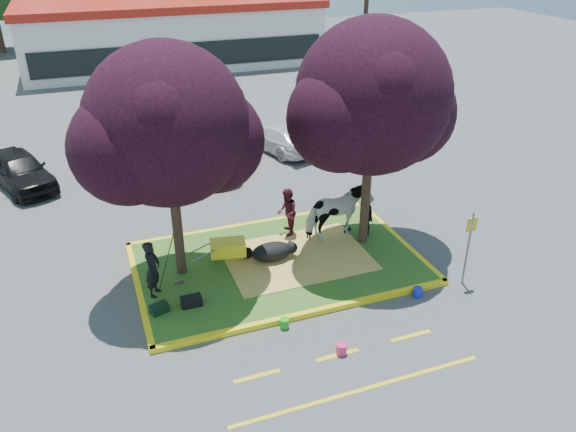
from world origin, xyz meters
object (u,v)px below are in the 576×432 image
object	(u,v)px
bucket_pink	(342,349)
car_silver	(124,152)
bucket_blue	(418,292)
wheelbarrow	(228,248)
handler	(152,269)
car_black	(20,170)
sign_post	(469,241)
cow	(338,213)
calf	(272,252)
bucket_green	(284,323)

from	to	relation	value
bucket_pink	car_silver	size ratio (longest dim) A/B	0.06
bucket_blue	car_silver	world-z (taller)	car_silver
wheelbarrow	bucket_blue	bearing A→B (deg)	-26.03
handler	car_black	bearing A→B (deg)	49.87
wheelbarrow	sign_post	size ratio (longest dim) A/B	0.82
handler	car_silver	size ratio (longest dim) A/B	0.36
car_black	bucket_pink	bearing A→B (deg)	-81.75
bucket_pink	car_black	size ratio (longest dim) A/B	0.07
cow	car_silver	xyz separation A→B (m)	(-5.66, 8.55, -0.29)
handler	car_silver	bearing A→B (deg)	26.49
calf	bucket_blue	bearing A→B (deg)	-43.35
sign_post	car_silver	xyz separation A→B (m)	(-8.01, 11.93, -0.64)
calf	car_silver	xyz separation A→B (m)	(-3.29, 9.08, 0.31)
sign_post	bucket_pink	distance (m)	4.87
bucket_pink	cow	bearing A→B (deg)	66.41
handler	bucket_pink	distance (m)	5.39
wheelbarrow	car_black	xyz separation A→B (m)	(-5.99, 8.29, 0.07)
sign_post	car_black	world-z (taller)	sign_post
handler	car_black	distance (m)	9.90
wheelbarrow	bucket_blue	size ratio (longest dim) A/B	6.80
sign_post	bucket_green	bearing A→B (deg)	179.79
cow	bucket_green	distance (m)	4.71
calf	car_black	world-z (taller)	car_black
cow	bucket_blue	world-z (taller)	cow
sign_post	bucket_blue	size ratio (longest dim) A/B	8.29
cow	handler	bearing A→B (deg)	92.52
cow	calf	distance (m)	2.51
calf	handler	distance (m)	3.61
bucket_green	bucket_blue	bearing A→B (deg)	-0.19
car_black	car_silver	size ratio (longest dim) A/B	0.92
cow	car_black	xyz separation A→B (m)	(-9.60, 8.08, -0.33)
calf	bucket_pink	size ratio (longest dim) A/B	4.47
car_silver	bucket_blue	bearing A→B (deg)	97.65
cow	car_black	world-z (taller)	cow
bucket_blue	handler	bearing A→B (deg)	160.42
car_silver	wheelbarrow	bearing A→B (deg)	82.56
handler	bucket_blue	xyz separation A→B (m)	(6.71, -2.39, -0.82)
bucket_pink	car_black	distance (m)	14.95
cow	car_silver	bearing A→B (deg)	25.45
handler	wheelbarrow	size ratio (longest dim) A/B	0.87
wheelbarrow	cow	bearing A→B (deg)	13.88
handler	bucket_pink	size ratio (longest dim) A/B	5.81
sign_post	car_silver	bearing A→B (deg)	122.62
wheelbarrow	bucket_blue	distance (m)	5.52
sign_post	wheelbarrow	bearing A→B (deg)	150.78
car_silver	calf	bearing A→B (deg)	89.30
bucket_green	cow	bearing A→B (deg)	48.71
bucket_pink	car_silver	distance (m)	13.88
handler	calf	bearing A→B (deg)	-52.83
calf	wheelbarrow	xyz separation A→B (m)	(-1.24, 0.32, 0.21)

